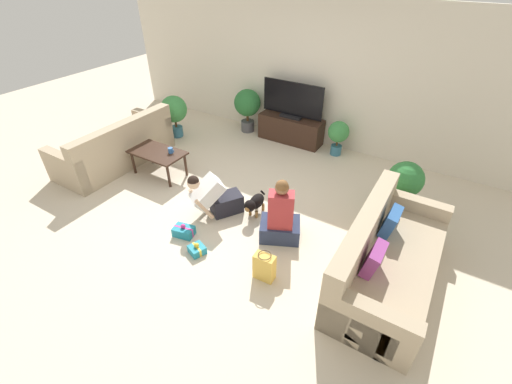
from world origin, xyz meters
TOP-DOWN VIEW (x-y plane):
  - ground_plane at (0.00, 0.00)m, footprint 16.00×16.00m
  - wall_back at (0.00, 2.63)m, footprint 8.40×0.06m
  - sofa_left at (-2.39, -0.05)m, footprint 0.91×2.06m
  - sofa_right at (2.39, -0.28)m, footprint 0.91×2.06m
  - coffee_table at (-1.47, 0.05)m, footprint 0.93×0.53m
  - tv_console at (-0.14, 2.35)m, footprint 1.28×0.41m
  - tv at (-0.14, 2.35)m, footprint 1.23×0.20m
  - potted_plant_back_left at (-1.13, 2.30)m, footprint 0.54×0.54m
  - potted_plant_back_right at (0.84, 2.30)m, footprint 0.39×0.39m
  - potted_plant_corner_right at (2.25, 1.10)m, footprint 0.50×0.50m
  - potted_plant_corner_left at (-2.25, 1.33)m, footprint 0.53×0.53m
  - person_kneeling at (0.01, -0.33)m, footprint 0.66×0.78m
  - person_sitting at (1.04, -0.28)m, footprint 0.64×0.61m
  - dog at (0.50, -0.05)m, footprint 0.19×0.54m
  - gift_box_a at (-0.09, -0.92)m, footprint 0.30×0.24m
  - gift_box_b at (0.28, -1.09)m, footprint 0.24×0.24m
  - gift_bag_a at (1.22, -0.99)m, footprint 0.25×0.16m
  - mug at (-1.24, 0.14)m, footprint 0.12×0.08m

SIDE VIEW (x-z plane):
  - ground_plane at x=0.00m, z-range 0.00..0.00m
  - gift_box_b at x=0.28m, z-range -0.02..0.14m
  - gift_box_a at x=-0.09m, z-range -0.03..0.16m
  - gift_bag_a at x=1.22m, z-range -0.01..0.36m
  - dog at x=0.50m, z-range 0.04..0.38m
  - tv_console at x=-0.14m, z-range 0.00..0.51m
  - sofa_left at x=-2.39m, z-range -0.13..0.71m
  - sofa_right at x=2.39m, z-range -0.13..0.71m
  - person_kneeling at x=0.01m, z-range -0.06..0.68m
  - person_sitting at x=1.04m, z-range -0.14..0.80m
  - coffee_table at x=-1.47m, z-range 0.17..0.61m
  - potted_plant_back_right at x=0.84m, z-range 0.09..0.75m
  - mug at x=-1.24m, z-range 0.44..0.53m
  - potted_plant_corner_right at x=2.25m, z-range 0.10..0.92m
  - potted_plant_corner_left at x=-2.25m, z-range 0.12..0.97m
  - potted_plant_back_left at x=-1.13m, z-range 0.12..1.02m
  - tv at x=-0.14m, z-range 0.47..1.16m
  - wall_back at x=0.00m, z-range 0.00..2.60m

